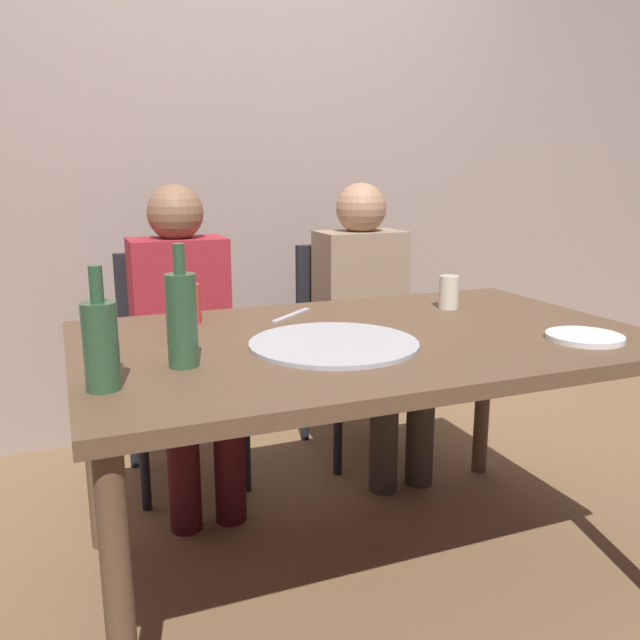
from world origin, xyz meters
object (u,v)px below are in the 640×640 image
at_px(tumbler_near, 449,292).
at_px(soda_can, 190,304).
at_px(beer_bottle, 182,318).
at_px(chair_right, 353,334).
at_px(pizza_tray, 334,344).
at_px(plate_stack, 585,337).
at_px(guest_in_sweater, 185,328).
at_px(dining_table, 365,359).
at_px(wine_bottle, 101,343).
at_px(tumbler_far, 182,322).
at_px(chair_left, 179,351).
at_px(table_knife, 292,315).
at_px(guest_in_beanie, 369,312).

height_order(tumbler_near, soda_can, soda_can).
xyz_separation_m(beer_bottle, chair_right, (0.92, 1.02, -0.36)).
bearing_deg(chair_right, pizza_tray, 62.34).
xyz_separation_m(plate_stack, guest_in_sweater, (-0.93, 1.03, -0.12)).
bearing_deg(guest_in_sweater, dining_table, 117.29).
bearing_deg(pizza_tray, chair_right, 62.34).
height_order(pizza_tray, wine_bottle, wine_bottle).
bearing_deg(plate_stack, tumbler_far, 157.32).
bearing_deg(tumbler_near, tumbler_far, -175.70).
distance_m(tumbler_near, chair_right, 0.74).
bearing_deg(tumbler_near, pizza_tray, -151.49).
xyz_separation_m(wine_bottle, guest_in_sweater, (0.35, 0.97, -0.22)).
distance_m(beer_bottle, soda_can, 0.47).
height_order(beer_bottle, chair_left, beer_bottle).
bearing_deg(tumbler_far, soda_can, 72.65).
bearing_deg(tumbler_far, wine_bottle, -122.35).
bearing_deg(chair_right, beer_bottle, 47.74).
relative_size(plate_stack, chair_right, 0.23).
xyz_separation_m(pizza_tray, plate_stack, (0.68, -0.20, 0.00)).
height_order(pizza_tray, guest_in_sweater, guest_in_sweater).
distance_m(dining_table, chair_left, 0.99).
bearing_deg(guest_in_sweater, table_knife, 121.86).
xyz_separation_m(tumbler_far, guest_in_beanie, (0.88, 0.60, -0.16)).
xyz_separation_m(dining_table, chair_right, (0.38, 0.90, -0.17)).
height_order(wine_bottle, plate_stack, wine_bottle).
relative_size(tumbler_near, chair_left, 0.13).
bearing_deg(chair_right, tumbler_far, 40.43).
xyz_separation_m(tumbler_far, chair_right, (0.88, 0.75, -0.29)).
bearing_deg(guest_in_beanie, pizza_tray, 58.20).
height_order(dining_table, pizza_tray, pizza_tray).
distance_m(tumbler_far, plate_stack, 1.13).
bearing_deg(table_knife, plate_stack, 96.92).
xyz_separation_m(tumbler_near, guest_in_sweater, (-0.81, 0.53, -0.17)).
bearing_deg(pizza_tray, table_knife, 87.36).
bearing_deg(dining_table, guest_in_sweater, 117.29).
relative_size(tumbler_near, soda_can, 0.93).
relative_size(soda_can, chair_left, 0.14).
distance_m(tumbler_near, table_knife, 0.55).
height_order(table_knife, guest_in_beanie, guest_in_beanie).
distance_m(pizza_tray, tumbler_far, 0.43).
bearing_deg(tumbler_far, beer_bottle, -99.85).
bearing_deg(chair_left, table_knife, 114.77).
height_order(wine_bottle, guest_in_sweater, guest_in_sweater).
relative_size(tumbler_far, plate_stack, 0.44).
height_order(soda_can, chair_right, chair_right).
distance_m(table_knife, guest_in_beanie, 0.67).
bearing_deg(wine_bottle, guest_in_sweater, 70.25).
bearing_deg(tumbler_far, tumbler_near, 4.30).
distance_m(dining_table, tumbler_near, 0.49).
distance_m(tumbler_near, soda_can, 0.87).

